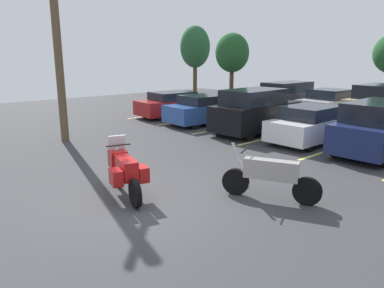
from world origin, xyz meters
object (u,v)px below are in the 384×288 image
object	(u,v)px
motorcycle_touring	(124,170)
car_navy	(380,128)
utility_pole	(57,37)
car_far_charcoal	(289,97)
car_black	(255,111)
car_red	(178,104)
car_white	(313,124)
car_far_tan	(381,105)
motorcycle_second	(270,176)
car_far_silver	(330,104)
car_blue	(209,109)

from	to	relation	value
motorcycle_touring	car_navy	world-z (taller)	car_navy
utility_pole	car_far_charcoal	bearing A→B (deg)	85.03
car_black	car_red	bearing A→B (deg)	177.59
car_navy	motorcycle_touring	bearing A→B (deg)	-104.89
car_white	utility_pole	world-z (taller)	utility_pole
motorcycle_touring	car_far_charcoal	bearing A→B (deg)	110.60
motorcycle_touring	car_far_tan	bearing A→B (deg)	90.52
car_red	car_navy	bearing A→B (deg)	1.07
car_far_charcoal	car_navy	bearing A→B (deg)	-37.23
car_red	car_black	world-z (taller)	car_black
motorcycle_second	car_far_tan	world-z (taller)	car_far_tan
car_navy	car_far_silver	distance (m)	7.90
car_black	car_far_tan	bearing A→B (deg)	67.52
motorcycle_second	utility_pole	size ratio (longest dim) A/B	0.28
car_black	car_far_charcoal	size ratio (longest dim) A/B	0.95
car_white	car_far_charcoal	world-z (taller)	car_far_charcoal
car_far_silver	utility_pole	size ratio (longest dim) A/B	0.55
motorcycle_second	car_far_silver	size ratio (longest dim) A/B	0.51
car_red	utility_pole	bearing A→B (deg)	-75.03
car_black	car_far_tan	xyz separation A→B (m)	(2.68, 6.48, 0.01)
car_navy	car_white	bearing A→B (deg)	-177.15
car_white	car_far_tan	size ratio (longest dim) A/B	0.96
car_far_charcoal	car_far_tan	size ratio (longest dim) A/B	1.06
car_red	car_far_tan	size ratio (longest dim) A/B	1.11
car_far_charcoal	car_black	bearing A→B (deg)	-67.17
motorcycle_touring	car_far_silver	world-z (taller)	car_far_silver
motorcycle_touring	car_red	distance (m)	12.13
car_red	utility_pole	size ratio (longest dim) A/B	0.64
car_far_silver	motorcycle_touring	bearing A→B (deg)	-79.13
car_far_tan	car_far_silver	bearing A→B (deg)	-179.17
car_blue	car_navy	world-z (taller)	car_navy
car_blue	car_far_silver	xyz separation A→B (m)	(3.07, 6.37, 0.05)
car_blue	utility_pole	distance (m)	7.93
car_white	car_far_silver	size ratio (longest dim) A/B	1.01
motorcycle_second	car_red	size ratio (longest dim) A/B	0.43
car_far_tan	car_black	bearing A→B (deg)	-112.48
car_far_charcoal	utility_pole	distance (m)	13.88
car_black	car_far_charcoal	distance (m)	6.94
motorcycle_second	car_far_tan	distance (m)	12.58
car_red	car_far_charcoal	xyz separation A→B (m)	(3.13, 6.15, 0.23)
car_blue	car_far_charcoal	bearing A→B (deg)	86.58
utility_pole	car_white	bearing A→B (deg)	48.73
motorcycle_touring	car_white	distance (m)	8.60
car_blue	car_far_silver	size ratio (longest dim) A/B	1.12
car_red	car_navy	distance (m)	10.97
car_black	car_white	xyz separation A→B (m)	(2.64, 0.33, -0.25)
car_white	utility_pole	xyz separation A→B (m)	(-6.50, -7.41, 3.30)
motorcycle_touring	car_white	size ratio (longest dim) A/B	0.49
car_red	car_blue	bearing A→B (deg)	-3.50
car_far_silver	utility_pole	bearing A→B (deg)	-105.93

